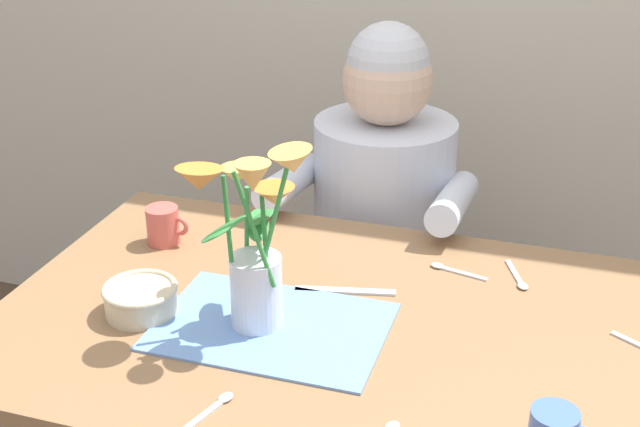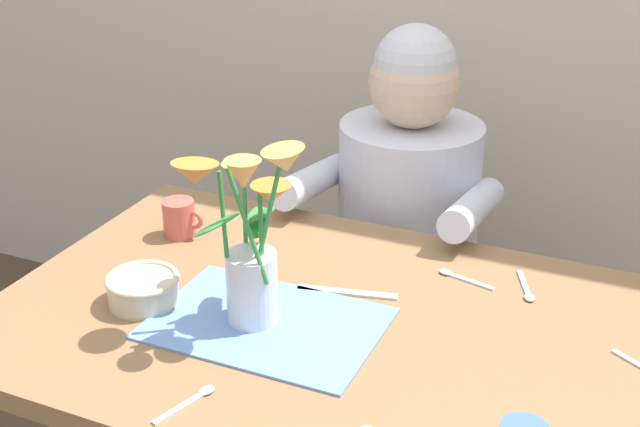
# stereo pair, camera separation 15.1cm
# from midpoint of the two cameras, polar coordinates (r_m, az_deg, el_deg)

# --- Properties ---
(dining_table) EXTENTS (1.20, 0.80, 0.74)m
(dining_table) POSITION_cam_midpoint_polar(r_m,az_deg,el_deg) (1.60, -2.10, -9.98)
(dining_table) COLOR olive
(dining_table) RESTS_ON ground_plane
(seated_person) EXTENTS (0.45, 0.47, 1.14)m
(seated_person) POSITION_cam_midpoint_polar(r_m,az_deg,el_deg) (2.16, 2.09, -2.48)
(seated_person) COLOR #4C4C56
(seated_person) RESTS_ON ground_plane
(striped_placemat) EXTENTS (0.40, 0.28, 0.00)m
(striped_placemat) POSITION_cam_midpoint_polar(r_m,az_deg,el_deg) (1.53, -6.09, -7.53)
(striped_placemat) COLOR #6B93D1
(striped_placemat) RESTS_ON dining_table
(flower_vase) EXTENTS (0.24, 0.21, 0.35)m
(flower_vase) POSITION_cam_midpoint_polar(r_m,az_deg,el_deg) (1.45, -7.41, -1.94)
(flower_vase) COLOR silver
(flower_vase) RESTS_ON dining_table
(ceramic_bowl) EXTENTS (0.14, 0.14, 0.06)m
(ceramic_bowl) POSITION_cam_midpoint_polar(r_m,az_deg,el_deg) (1.59, -14.48, -5.54)
(ceramic_bowl) COLOR beige
(ceramic_bowl) RESTS_ON dining_table
(dinner_knife) EXTENTS (0.19, 0.06, 0.00)m
(dinner_knife) POSITION_cam_midpoint_polar(r_m,az_deg,el_deg) (1.62, -0.90, -5.23)
(dinner_knife) COLOR silver
(dinner_knife) RESTS_ON dining_table
(ceramic_mug) EXTENTS (0.09, 0.07, 0.08)m
(ceramic_mug) POSITION_cam_midpoint_polar(r_m,az_deg,el_deg) (1.83, -12.67, -0.83)
(ceramic_mug) COLOR #CC564C
(ceramic_mug) RESTS_ON dining_table
(spoon_0) EXTENTS (0.12, 0.04, 0.01)m
(spoon_0) POSITION_cam_midpoint_polar(r_m,az_deg,el_deg) (1.70, 6.09, -3.76)
(spoon_0) COLOR silver
(spoon_0) RESTS_ON dining_table
(spoon_3) EXTENTS (0.06, 0.12, 0.01)m
(spoon_3) POSITION_cam_midpoint_polar(r_m,az_deg,el_deg) (1.69, 10.56, -4.40)
(spoon_3) COLOR silver
(spoon_3) RESTS_ON dining_table
(spoon_4) EXTENTS (0.05, 0.12, 0.01)m
(spoon_4) POSITION_cam_midpoint_polar(r_m,az_deg,el_deg) (1.35, -10.28, -12.57)
(spoon_4) COLOR silver
(spoon_4) RESTS_ON dining_table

